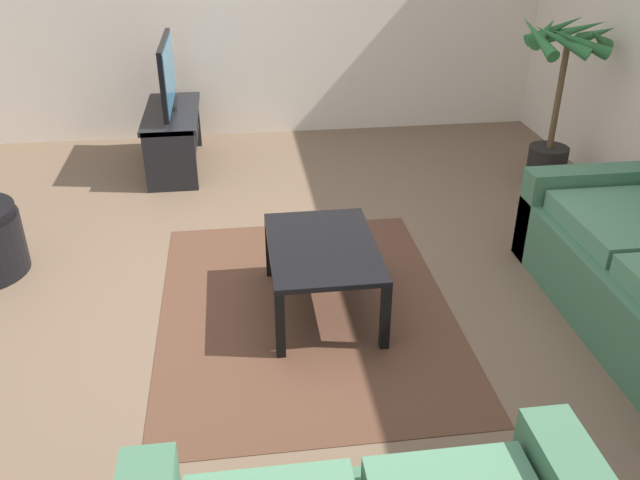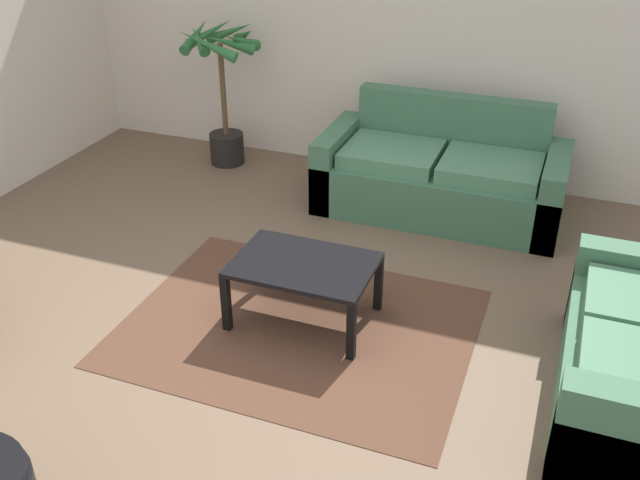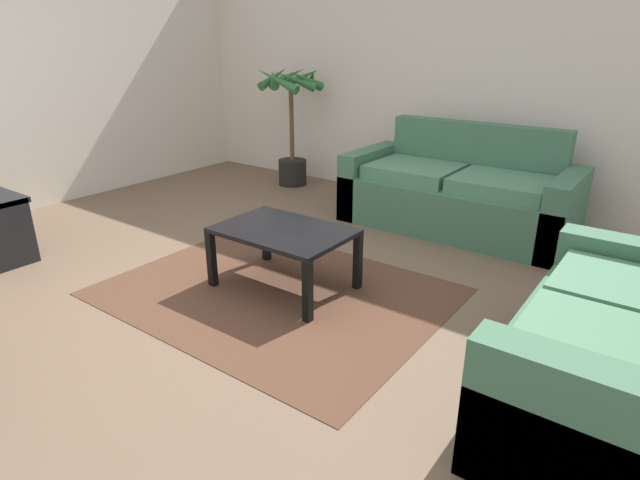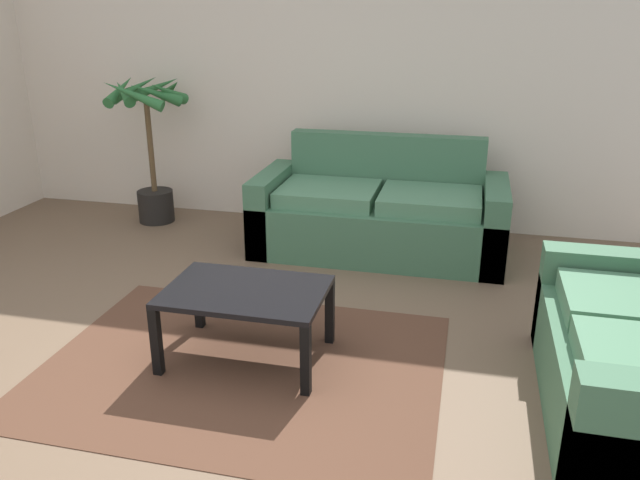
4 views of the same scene
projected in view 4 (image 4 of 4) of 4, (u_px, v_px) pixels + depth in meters
name	position (u px, v px, depth m)	size (l,w,h in m)	color
ground_plane	(184.00, 393.00, 3.30)	(6.60, 6.60, 0.00)	brown
wall_back	(319.00, 72.00, 5.56)	(6.00, 0.06, 2.70)	beige
couch_main	(379.00, 215.00, 5.13)	(1.98, 0.90, 0.90)	#3F6B4C
coffee_table	(246.00, 299.00, 3.51)	(0.88, 0.61, 0.43)	black
area_rug	(242.00, 365.00, 3.54)	(2.20, 1.70, 0.01)	#513323
potted_palm	(150.00, 145.00, 5.68)	(0.72, 0.72, 1.34)	black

